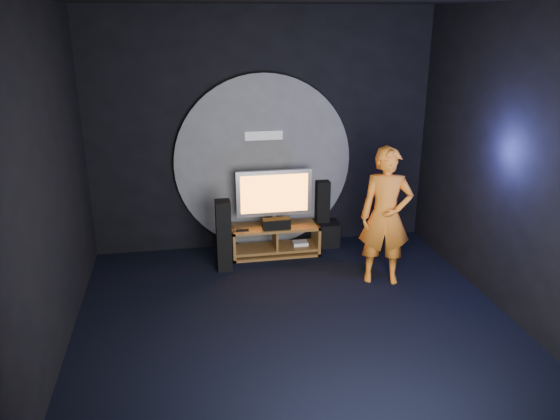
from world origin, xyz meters
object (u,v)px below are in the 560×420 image
object	(u,v)px
tv	(274,195)
tower_speaker_left	(224,236)
media_console	(276,242)
subwoofer	(327,234)
tower_speaker_right	(322,212)
player	(386,216)

from	to	relation	value
tv	tower_speaker_left	world-z (taller)	tv
media_console	subwoofer	distance (m)	0.87
media_console	tv	xyz separation A→B (m)	(-0.01, 0.07, 0.70)
media_console	subwoofer	world-z (taller)	media_console
tower_speaker_left	tower_speaker_right	distance (m)	1.70
tower_speaker_left	subwoofer	distance (m)	1.76
subwoofer	tv	bearing A→B (deg)	-171.12
media_console	player	world-z (taller)	player
tv	player	distance (m)	1.71
tower_speaker_left	subwoofer	world-z (taller)	tower_speaker_left
tower_speaker_right	player	distance (m)	1.52
tower_speaker_left	player	world-z (taller)	player
tower_speaker_right	subwoofer	xyz separation A→B (m)	(0.07, -0.10, -0.32)
tower_speaker_right	tower_speaker_left	bearing A→B (deg)	-156.39
tower_speaker_left	tower_speaker_right	world-z (taller)	same
tv	tower_speaker_right	bearing A→B (deg)	16.56
media_console	tv	bearing A→B (deg)	96.42
subwoofer	tower_speaker_right	bearing A→B (deg)	125.24
tv	tower_speaker_left	distance (m)	0.98
media_console	player	xyz separation A→B (m)	(1.25, -1.09, 0.71)
media_console	player	size ratio (longest dim) A/B	0.71
player	tv	bearing A→B (deg)	153.05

